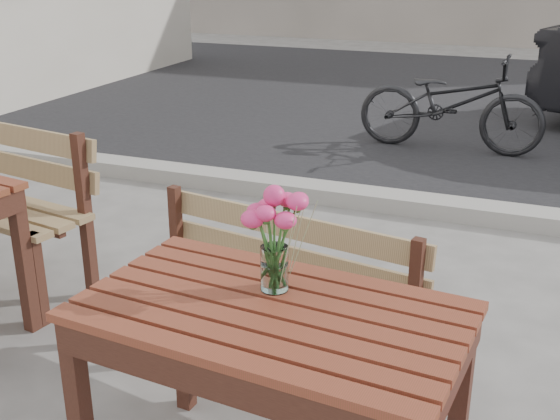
# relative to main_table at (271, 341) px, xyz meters

# --- Properties ---
(street) EXTENTS (30.00, 8.12, 0.12)m
(street) POSITION_rel_main_table_xyz_m (-0.12, 5.06, -0.60)
(street) COLOR black
(street) RESTS_ON ground
(main_table) EXTENTS (1.27, 0.82, 0.75)m
(main_table) POSITION_rel_main_table_xyz_m (0.00, 0.00, 0.00)
(main_table) COLOR brown
(main_table) RESTS_ON ground
(main_bench) EXTENTS (1.34, 0.60, 0.80)m
(main_bench) POSITION_rel_main_table_xyz_m (-0.25, 0.67, -0.14)
(main_bench) COLOR olive
(main_bench) RESTS_ON ground
(main_vase) EXTENTS (0.20, 0.20, 0.36)m
(main_vase) POSITION_rel_main_table_xyz_m (-0.04, 0.12, 0.35)
(main_vase) COLOR white
(main_vase) RESTS_ON main_table
(bicycle) EXTENTS (1.72, 0.62, 0.90)m
(bicycle) POSITION_rel_main_table_xyz_m (-0.14, 4.78, -0.18)
(bicycle) COLOR black
(bicycle) RESTS_ON ground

